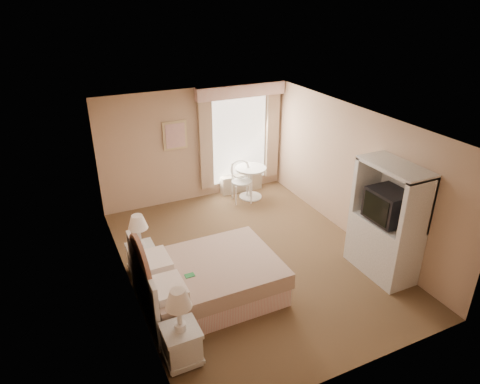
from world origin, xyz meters
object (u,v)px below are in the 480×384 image
bed (205,280)px  nightstand_far (141,252)px  armoire (386,229)px  round_table (251,178)px  cafe_chair (241,178)px  nightstand_near (181,336)px

bed → nightstand_far: bed is taller
armoire → round_table: bearing=101.7°
nightstand_far → cafe_chair: bearing=33.6°
nightstand_near → nightstand_far: (0.00, 2.10, -0.01)m
bed → nightstand_near: bed is taller
round_table → armoire: armoire is taller
cafe_chair → armoire: 3.59m
bed → round_table: size_ratio=2.84×
round_table → cafe_chair: cafe_chair is taller
nightstand_near → round_table: (2.94, 3.91, 0.07)m
cafe_chair → bed: bearing=-113.3°
round_table → armoire: 3.56m
armoire → nightstand_near: bearing=-173.1°
round_table → nightstand_far: bearing=-148.4°
round_table → armoire: bearing=-78.3°
nightstand_near → cafe_chair: nightstand_near is taller
nightstand_near → armoire: 3.70m
round_table → bed: bearing=-127.8°
nightstand_far → round_table: 3.45m
nightstand_near → armoire: size_ratio=0.57×
bed → nightstand_near: (-0.72, -1.05, 0.08)m
nightstand_near → nightstand_far: bearing=90.0°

